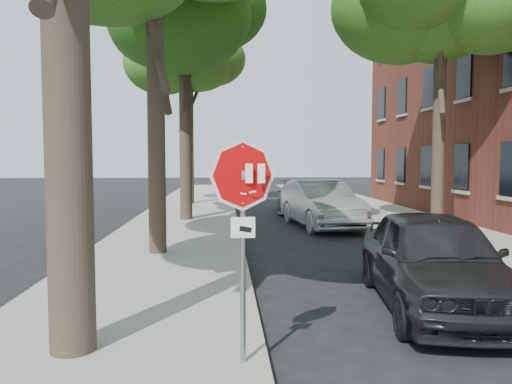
% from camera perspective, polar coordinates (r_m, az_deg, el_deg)
% --- Properties ---
extents(ground, '(120.00, 120.00, 0.00)m').
position_cam_1_polar(ground, '(6.30, 5.27, -19.62)').
color(ground, black).
rests_on(ground, ground).
extents(sidewalk_left, '(4.00, 55.00, 0.12)m').
position_cam_1_polar(sidewalk_left, '(17.95, -8.76, -4.03)').
color(sidewalk_left, gray).
rests_on(sidewalk_left, ground).
extents(sidewalk_right, '(4.00, 55.00, 0.12)m').
position_cam_1_polar(sidewalk_right, '(19.17, 17.51, -3.66)').
color(sidewalk_right, gray).
rests_on(sidewalk_right, ground).
extents(curb_left, '(0.12, 55.00, 0.13)m').
position_cam_1_polar(curb_left, '(17.88, -2.19, -4.00)').
color(curb_left, '#9E9384').
rests_on(curb_left, ground).
extents(curb_right, '(0.12, 55.00, 0.13)m').
position_cam_1_polar(curb_right, '(18.53, 11.58, -3.80)').
color(curb_right, '#9E9384').
rests_on(curb_right, ground).
extents(stop_sign, '(0.76, 0.34, 2.61)m').
position_cam_1_polar(stop_sign, '(5.72, -1.52, -1.78)').
color(stop_sign, gray).
rests_on(stop_sign, sidewalk_left).
extents(tree_mid_b, '(5.88, 5.46, 10.36)m').
position_cam_1_polar(tree_mid_b, '(20.63, -8.23, 19.24)').
color(tree_mid_b, black).
rests_on(tree_mid_b, sidewalk_left).
extents(tree_far, '(5.29, 4.91, 9.33)m').
position_cam_1_polar(tree_far, '(27.29, -7.67, 13.75)').
color(tree_far, black).
rests_on(tree_far, sidewalk_left).
extents(tree_right, '(5.29, 4.91, 9.33)m').
position_cam_1_polar(tree_right, '(17.89, 20.24, 18.87)').
color(tree_right, black).
rests_on(tree_right, sidewalk_right).
extents(car_a, '(2.53, 5.01, 1.64)m').
position_cam_1_polar(car_a, '(8.94, 19.68, -7.27)').
color(car_a, black).
rests_on(car_a, ground).
extents(car_b, '(2.43, 5.38, 1.71)m').
position_cam_1_polar(car_b, '(18.24, 7.43, -1.37)').
color(car_b, gray).
rests_on(car_b, ground).
extents(car_c, '(2.55, 5.16, 1.44)m').
position_cam_1_polar(car_c, '(23.53, 4.89, -0.51)').
color(car_c, '#58575C').
rests_on(car_c, ground).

